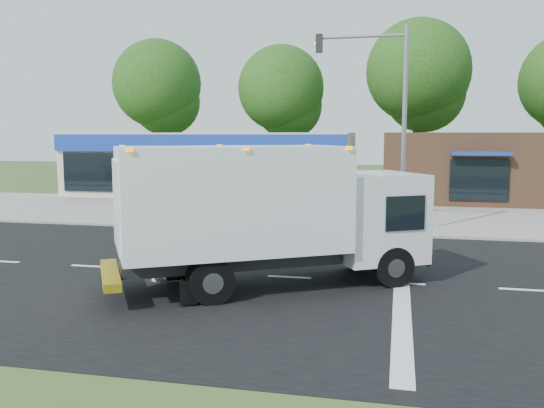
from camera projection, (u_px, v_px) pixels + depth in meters
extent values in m
plane|color=#385123|center=(289.00, 278.00, 15.73)|extent=(120.00, 120.00, 0.00)
cube|color=black|center=(289.00, 277.00, 15.73)|extent=(60.00, 14.00, 0.02)
cube|color=gray|center=(327.00, 228.00, 23.67)|extent=(60.00, 2.40, 0.12)
cube|color=gray|center=(341.00, 211.00, 29.30)|extent=(60.00, 9.00, 0.02)
cube|color=silver|center=(2.00, 261.00, 17.66)|extent=(1.20, 0.15, 0.01)
cube|color=silver|center=(90.00, 266.00, 17.02)|extent=(1.20, 0.15, 0.01)
cube|color=silver|center=(186.00, 271.00, 16.37)|extent=(1.20, 0.15, 0.01)
cube|color=silver|center=(289.00, 277.00, 15.73)|extent=(1.20, 0.15, 0.01)
cube|color=silver|center=(402.00, 283.00, 15.08)|extent=(1.20, 0.15, 0.01)
cube|color=silver|center=(524.00, 290.00, 14.44)|extent=(1.20, 0.15, 0.01)
cube|color=silver|center=(402.00, 319.00, 12.17)|extent=(0.40, 7.00, 0.01)
cube|color=black|center=(233.00, 259.00, 14.45)|extent=(5.30, 3.73, 0.39)
cube|color=silver|center=(373.00, 216.00, 15.52)|extent=(3.10, 3.15, 2.31)
cube|color=black|center=(407.00, 206.00, 15.81)|extent=(1.20, 1.89, 0.99)
cube|color=white|center=(232.00, 199.00, 14.26)|extent=(6.08, 5.06, 2.59)
cube|color=silver|center=(117.00, 205.00, 13.42)|extent=(1.17, 1.93, 2.09)
cube|color=yellow|center=(110.00, 275.00, 13.56)|extent=(1.67, 2.47, 0.20)
cube|color=orange|center=(232.00, 147.00, 14.11)|extent=(5.91, 4.99, 0.09)
cylinder|color=black|center=(357.00, 251.00, 16.67)|extent=(1.08, 0.82, 1.06)
cylinder|color=black|center=(393.00, 267.00, 14.69)|extent=(1.08, 0.82, 1.06)
cylinder|color=black|center=(195.00, 262.00, 15.28)|extent=(1.08, 0.82, 1.06)
cylinder|color=black|center=(212.00, 282.00, 13.20)|extent=(1.08, 0.82, 1.06)
imported|color=#C1B680|center=(159.00, 247.00, 15.30)|extent=(0.76, 0.81, 1.86)
sphere|color=white|center=(159.00, 213.00, 15.19)|extent=(0.28, 0.28, 0.28)
cube|color=beige|center=(210.00, 164.00, 36.81)|extent=(18.00, 6.00, 4.00)
cube|color=#143498|center=(193.00, 143.00, 33.68)|extent=(18.00, 0.30, 1.00)
cube|color=black|center=(193.00, 174.00, 33.90)|extent=(17.00, 0.12, 2.40)
cube|color=#382316|center=(472.00, 167.00, 33.37)|extent=(10.00, 6.00, 4.00)
cube|color=#143498|center=(480.00, 153.00, 30.25)|extent=(3.00, 1.20, 0.20)
cube|color=black|center=(479.00, 180.00, 30.47)|extent=(3.00, 0.12, 2.20)
cylinder|color=gray|center=(404.00, 132.00, 21.97)|extent=(0.18, 0.18, 8.00)
cylinder|color=gray|center=(361.00, 37.00, 21.90)|extent=(3.40, 0.12, 0.12)
cube|color=black|center=(319.00, 43.00, 22.27)|extent=(0.25, 0.25, 0.70)
cylinder|color=#332114|center=(158.00, 137.00, 45.86)|extent=(0.56, 0.56, 7.35)
sphere|color=#1B4213|center=(157.00, 84.00, 45.36)|extent=(6.93, 6.93, 6.93)
sphere|color=#1B4213|center=(166.00, 101.00, 45.90)|extent=(5.46, 5.46, 5.46)
cylinder|color=#332114|center=(281.00, 141.00, 43.74)|extent=(0.56, 0.56, 6.86)
sphere|color=#1B4213|center=(281.00, 88.00, 43.27)|extent=(6.47, 6.47, 6.47)
sphere|color=#1B4213|center=(289.00, 106.00, 43.80)|extent=(5.10, 5.10, 5.10)
cylinder|color=#332114|center=(416.00, 134.00, 41.53)|extent=(0.56, 0.56, 7.84)
sphere|color=#1B4213|center=(418.00, 71.00, 40.99)|extent=(7.39, 7.39, 7.39)
sphere|color=#1B4213|center=(425.00, 92.00, 41.55)|extent=(5.82, 5.82, 5.82)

